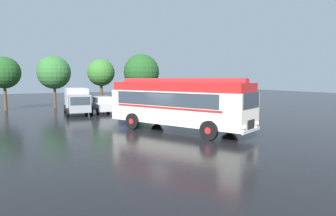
{
  "coord_description": "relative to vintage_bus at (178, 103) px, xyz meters",
  "views": [
    {
      "loc": [
        -8.47,
        -17.42,
        3.45
      ],
      "look_at": [
        0.67,
        1.39,
        1.4
      ],
      "focal_mm": 32.0,
      "sensor_mm": 36.0,
      "label": 1
    }
  ],
  "objects": [
    {
      "name": "car_near_left",
      "position": [
        -1.88,
        12.71,
        -1.05
      ],
      "size": [
        2.05,
        4.25,
        1.66
      ],
      "color": "#B7BABF",
      "rests_on": "ground"
    },
    {
      "name": "ground_plane",
      "position": [
        -0.68,
        0.12,
        -1.89
      ],
      "size": [
        120.0,
        120.0,
        0.0
      ],
      "primitive_type": "plane",
      "color": "black"
    },
    {
      "name": "tree_right_of_centre",
      "position": [
        5.32,
        20.94,
        2.55
      ],
      "size": [
        4.79,
        4.79,
        6.76
      ],
      "color": "#4C3823",
      "rests_on": "ground"
    },
    {
      "name": "vintage_bus",
      "position": [
        0.0,
        0.0,
        0.0
      ],
      "size": [
        6.67,
        10.12,
        3.49
      ],
      "color": "silver",
      "rests_on": "ground"
    },
    {
      "name": "car_mid_right",
      "position": [
        3.89,
        12.97,
        -1.05
      ],
      "size": [
        2.06,
        4.25,
        1.66
      ],
      "color": "silver",
      "rests_on": "ground"
    },
    {
      "name": "car_mid_left",
      "position": [
        0.92,
        13.42,
        -1.05
      ],
      "size": [
        2.02,
        4.23,
        1.66
      ],
      "color": "navy",
      "rests_on": "ground"
    },
    {
      "name": "tree_left_of_centre",
      "position": [
        -5.84,
        20.28,
        2.39
      ],
      "size": [
        3.83,
        3.83,
        6.08
      ],
      "color": "#4C3823",
      "rests_on": "ground"
    },
    {
      "name": "tree_far_left",
      "position": [
        -10.87,
        19.99,
        2.16
      ],
      "size": [
        3.46,
        3.46,
        5.84
      ],
      "color": "#4C3823",
      "rests_on": "ground"
    },
    {
      "name": "box_van",
      "position": [
        -4.39,
        12.96,
        -0.53
      ],
      "size": [
        2.59,
        5.87,
        2.5
      ],
      "color": "#B2B7BC",
      "rests_on": "ground"
    },
    {
      "name": "tree_centre",
      "position": [
        -0.06,
        21.33,
        2.37
      ],
      "size": [
        3.45,
        3.45,
        5.97
      ],
      "color": "#4C3823",
      "rests_on": "ground"
    }
  ]
}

